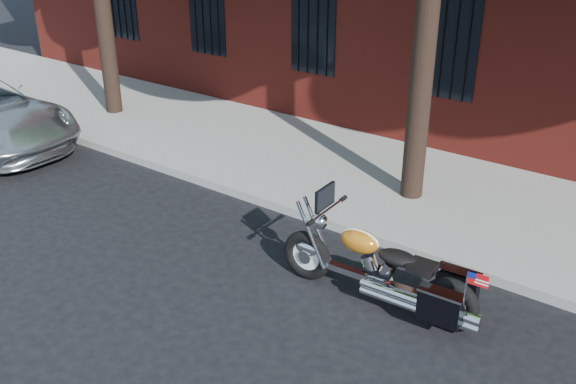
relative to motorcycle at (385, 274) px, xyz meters
The scene contains 4 objects.
ground 1.64m from the motorcycle, behind, with size 120.00×120.00×0.00m, color black.
curb 2.12m from the motorcycle, 139.10° to the left, with size 40.00×0.16×0.15m, color gray.
sidewalk 3.62m from the motorcycle, 115.86° to the left, with size 40.00×3.60×0.15m, color gray.
motorcycle is the anchor object (origin of this frame).
Camera 1 is at (4.59, -6.04, 4.72)m, focal length 40.00 mm.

